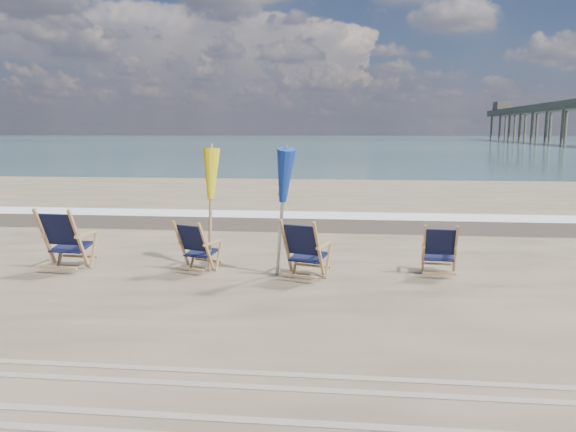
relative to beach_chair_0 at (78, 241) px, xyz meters
name	(u,v)px	position (x,y,z in m)	size (l,w,h in m)	color
ocean	(346,140)	(3.42, 126.64, -0.56)	(400.00, 400.00, 0.00)	#3B5E62
surf_foam	(312,215)	(3.42, 6.94, -0.55)	(200.00, 1.40, 0.01)	silver
wet_sand_strip	(308,224)	(3.42, 5.44, -0.55)	(200.00, 2.60, 0.00)	#42362A
tire_tracks	(226,401)	(3.42, -4.16, -0.55)	(80.00, 1.30, 0.01)	gray
beach_chair_0	(78,241)	(0.00, 0.00, 0.00)	(0.71, 0.80, 1.11)	black
beach_chair_1	(206,248)	(2.14, 0.13, -0.10)	(0.58, 0.65, 0.90)	black
beach_chair_2	(319,252)	(4.01, -0.17, -0.06)	(0.64, 0.72, 1.00)	black
beach_chair_3	(456,251)	(6.18, 0.37, -0.11)	(0.57, 0.64, 0.89)	black
umbrella_yellow	(210,180)	(2.14, 0.47, 0.98)	(0.30, 0.30, 2.06)	#AD814D
umbrella_blue	(281,180)	(3.39, 0.11, 1.03)	(0.30, 0.30, 2.11)	#A5A5AD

